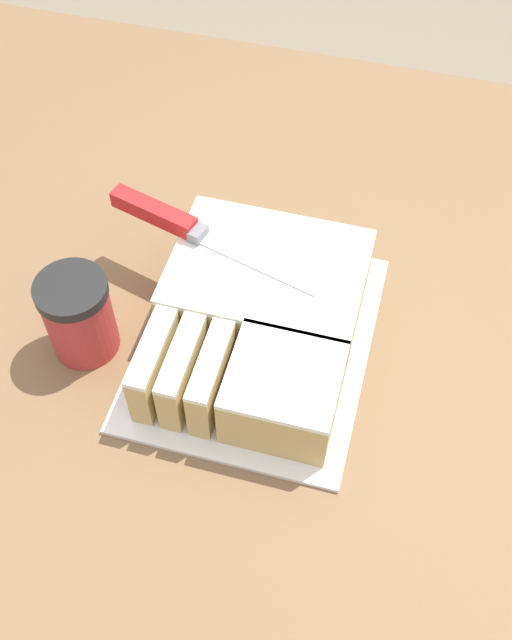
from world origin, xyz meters
name	(u,v)px	position (x,y,z in m)	size (l,w,h in m)	color
ground_plane	(247,544)	(0.00, 0.00, 0.00)	(8.00, 8.00, 0.00)	#7F705B
countertop	(244,456)	(0.00, 0.00, 0.44)	(1.40, 1.10, 0.89)	brown
cake_board	(256,341)	(0.04, -0.05, 0.89)	(0.27, 0.33, 0.01)	white
cake	(261,317)	(0.04, -0.05, 0.93)	(0.23, 0.29, 0.08)	tan
knife	(173,221)	(-0.09, 0.03, 0.98)	(0.28, 0.10, 0.02)	silver
coffee_cup	(79,316)	(-0.16, -0.11, 0.94)	(0.08, 0.08, 0.11)	#B23333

